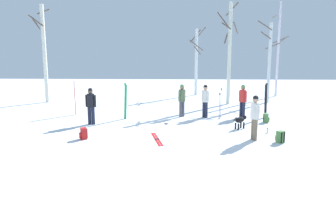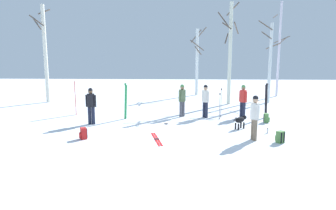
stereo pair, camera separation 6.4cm
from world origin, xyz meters
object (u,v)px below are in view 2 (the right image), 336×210
at_px(ski_poles_0, 220,106).
at_px(backpack_1, 280,137).
at_px(person_2, 91,104).
at_px(ski_pair_planted_2, 266,101).
at_px(ski_poles_1, 221,102).
at_px(person_3, 182,98).
at_px(person_1, 205,99).
at_px(dog, 240,120).
at_px(person_0, 243,99).
at_px(backpack_0, 83,134).
at_px(ski_pair_lying_0, 165,124).
at_px(ski_pair_planted_0, 75,98).
at_px(ski_pair_lying_1, 157,139).
at_px(birch_tree_4, 279,49).
at_px(person_4, 255,115).
at_px(birch_tree_1, 197,60).
at_px(birch_tree_3, 270,61).
at_px(ski_pair_planted_1, 126,101).
at_px(birch_tree_0, 45,52).
at_px(water_bottle_0, 268,131).
at_px(backpack_2, 266,118).
at_px(birch_tree_2, 230,51).

height_order(ski_poles_0, backpack_1, ski_poles_0).
distance_m(person_2, ski_pair_planted_2, 8.81).
bearing_deg(ski_poles_1, backpack_1, -70.51).
bearing_deg(person_3, ski_poles_1, -3.76).
xyz_separation_m(person_1, dog, (1.36, -2.39, -0.59)).
bearing_deg(person_0, backpack_0, -147.54).
bearing_deg(ski_pair_lying_0, backpack_0, -139.12).
relative_size(person_1, ski_pair_planted_0, 0.92).
bearing_deg(backpack_0, ski_pair_lying_1, 1.88).
relative_size(ski_pair_lying_1, birch_tree_4, 0.25).
bearing_deg(person_4, person_0, 84.50).
xyz_separation_m(person_2, birch_tree_1, (5.43, 11.08, 1.88)).
xyz_separation_m(backpack_1, birch_tree_3, (2.30, 9.81, 2.62)).
bearing_deg(dog, ski_poles_1, 102.57).
relative_size(ski_pair_planted_1, ski_pair_lying_0, 1.27).
height_order(person_1, birch_tree_0, birch_tree_0).
relative_size(ski_pair_planted_0, ski_poles_1, 1.22).
xyz_separation_m(person_2, ski_pair_planted_0, (-1.57, 2.27, -0.05)).
xyz_separation_m(ski_pair_planted_2, water_bottle_0, (-0.79, -3.25, -0.79)).
bearing_deg(water_bottle_0, dog, 144.53).
bearing_deg(backpack_2, water_bottle_0, -104.02).
bearing_deg(birch_tree_1, ski_pair_planted_0, -128.46).
distance_m(person_0, dog, 2.61).
height_order(ski_poles_0, ski_poles_1, ski_poles_1).
xyz_separation_m(ski_pair_planted_2, backpack_0, (-8.14, -4.48, -0.68)).
distance_m(ski_pair_lying_1, backpack_0, 2.83).
height_order(ski_pair_lying_0, ski_pair_lying_1, same).
height_order(ski_pair_planted_1, backpack_2, ski_pair_planted_1).
relative_size(person_4, ski_pair_planted_2, 0.96).
bearing_deg(ski_pair_lying_1, birch_tree_4, 56.80).
bearing_deg(birch_tree_2, ski_pair_lying_1, -114.74).
bearing_deg(ski_pair_planted_0, ski_pair_planted_2, -1.73).
bearing_deg(dog, ski_poles_0, 110.31).
bearing_deg(ski_pair_lying_0, ski_poles_0, 24.04).
bearing_deg(backpack_0, ski_poles_0, 33.81).
bearing_deg(backpack_2, ski_pair_lying_0, -172.09).
distance_m(backpack_2, birch_tree_1, 11.03).
height_order(water_bottle_0, birch_tree_1, birch_tree_1).
height_order(person_1, ski_poles_0, person_1).
relative_size(person_3, ski_pair_lying_0, 1.19).
distance_m(person_3, ski_pair_planted_0, 5.82).
bearing_deg(ski_poles_1, person_2, -163.50).
xyz_separation_m(ski_pair_planted_2, backpack_2, (-0.28, -1.20, -0.68)).
relative_size(dog, ski_pair_planted_0, 0.37).
bearing_deg(ski_poles_1, ski_pair_lying_1, -124.92).
bearing_deg(ski_poles_0, ski_pair_lying_1, -127.54).
bearing_deg(person_3, backpack_1, -52.12).
distance_m(ski_pair_planted_0, birch_tree_1, 11.42).
bearing_deg(birch_tree_4, birch_tree_0, -166.67).
distance_m(person_3, backpack_2, 4.32).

